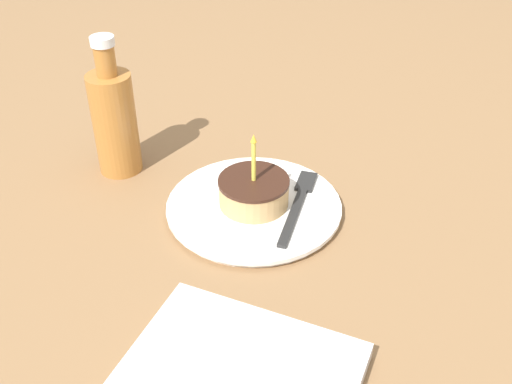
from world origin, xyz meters
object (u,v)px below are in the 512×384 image
object	(u,v)px
fork	(299,201)
bottle	(114,120)
plate	(256,207)
cake_slice	(253,191)

from	to	relation	value
fork	bottle	bearing A→B (deg)	-89.16
plate	cake_slice	xyz separation A→B (m)	(0.00, -0.00, 0.03)
fork	bottle	world-z (taller)	bottle
plate	fork	world-z (taller)	fork
plate	fork	size ratio (longest dim) A/B	1.39
cake_slice	fork	distance (m)	0.06
cake_slice	bottle	size ratio (longest dim) A/B	0.52
cake_slice	fork	xyz separation A→B (m)	(-0.02, 0.06, -0.02)
plate	cake_slice	world-z (taller)	cake_slice
fork	bottle	distance (m)	0.29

